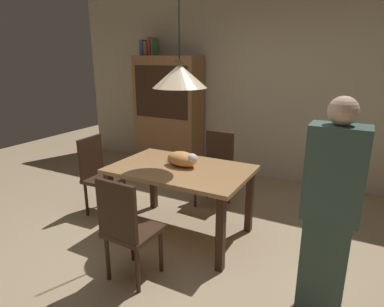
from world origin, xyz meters
name	(u,v)px	position (x,y,z in m)	size (l,w,h in m)	color
ground	(161,256)	(0.00, 0.00, 0.00)	(10.00, 10.00, 0.00)	tan
back_wall	(254,83)	(0.00, 2.65, 1.45)	(6.40, 0.10, 2.90)	beige
dining_table	(181,177)	(-0.04, 0.46, 0.65)	(1.40, 0.90, 0.75)	#A87A4C
chair_near_front	(127,226)	(-0.04, -0.41, 0.51)	(0.41, 0.41, 0.93)	#382316
chair_left_side	(99,172)	(-1.17, 0.46, 0.51)	(0.42, 0.42, 0.93)	#382316
chair_far_back	(216,165)	(-0.04, 1.34, 0.51)	(0.42, 0.42, 0.93)	#382316
cat_sleeping	(183,159)	(-0.04, 0.52, 0.83)	(0.39, 0.27, 0.16)	#E59951
pendant_lamp	(180,76)	(-0.04, 0.46, 1.66)	(0.52, 0.52, 1.30)	beige
hutch_bookcase	(169,116)	(-1.34, 2.32, 0.89)	(1.12, 0.45, 1.85)	olive
book_blue_wide	(145,48)	(-1.76, 2.32, 1.97)	(0.06, 0.24, 0.24)	#384C93
book_brown_thick	(149,48)	(-1.69, 2.32, 1.96)	(0.06, 0.24, 0.22)	brown
book_red_tall	(152,46)	(-1.62, 2.32, 1.99)	(0.04, 0.22, 0.28)	#B73833
book_green_slim	(155,47)	(-1.57, 2.32, 1.98)	(0.03, 0.20, 0.26)	#427A4C
person_standing	(329,217)	(1.42, -0.09, 0.81)	(0.36, 0.22, 1.61)	#3D564C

